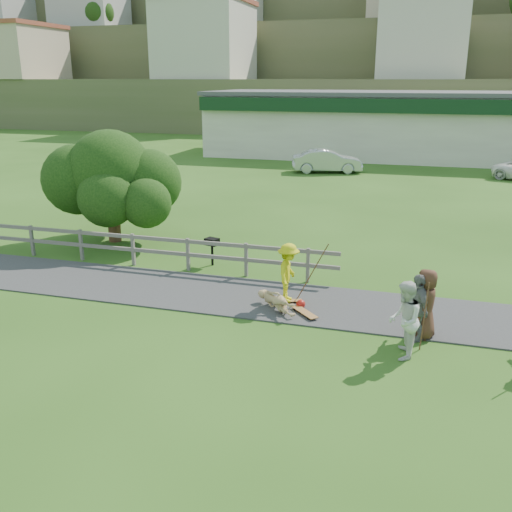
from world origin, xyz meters
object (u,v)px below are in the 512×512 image
object	(u,v)px
spectator_c	(426,304)
spectator_b	(417,307)
skater_fallen	(276,301)
car_silver	(327,161)
skater_rider	(288,276)
bbq	(212,252)
spectator_a	(404,320)
tree	(112,194)

from	to	relation	value
spectator_c	spectator_b	bearing A→B (deg)	-37.63
skater_fallen	car_silver	world-z (taller)	car_silver
skater_rider	bbq	xyz separation A→B (m)	(-3.27, 2.68, -0.36)
skater_rider	bbq	bearing A→B (deg)	48.57
spectator_b	bbq	size ratio (longest dim) A/B	1.77
skater_rider	car_silver	xyz separation A→B (m)	(-2.93, 23.67, -0.07)
spectator_a	spectator_b	xyz separation A→B (m)	(0.26, 1.03, -0.07)
skater_fallen	spectator_a	size ratio (longest dim) A/B	0.84
spectator_a	bbq	world-z (taller)	spectator_a
spectator_b	spectator_c	xyz separation A→B (m)	(0.19, 0.20, 0.04)
spectator_a	car_silver	distance (m)	26.77
bbq	spectator_b	bearing A→B (deg)	-14.50
spectator_a	tree	distance (m)	13.16
spectator_a	spectator_c	size ratio (longest dim) A/B	1.03
spectator_b	spectator_a	bearing A→B (deg)	-39.10
skater_fallen	tree	size ratio (longest dim) A/B	0.30
skater_rider	skater_fallen	xyz separation A→B (m)	(-0.18, -0.59, -0.55)
skater_rider	car_silver	world-z (taller)	skater_rider
skater_fallen	spectator_c	size ratio (longest dim) A/B	0.87
skater_fallen	car_silver	distance (m)	24.41
spectator_a	skater_fallen	bearing A→B (deg)	-118.01
spectator_c	car_silver	size ratio (longest dim) A/B	0.38
spectator_b	car_silver	distance (m)	25.83
skater_rider	spectator_c	distance (m)	3.85
spectator_b	car_silver	bearing A→B (deg)	169.34
skater_fallen	car_silver	xyz separation A→B (m)	(-2.75, 24.25, 0.49)
spectator_a	spectator_b	bearing A→B (deg)	165.69
spectator_c	car_silver	world-z (taller)	spectator_c
skater_rider	spectator_b	distance (m)	3.74
skater_fallen	spectator_c	bearing A→B (deg)	-55.30
tree	skater_rider	bearing A→B (deg)	-29.11
skater_rider	skater_fallen	world-z (taller)	skater_rider
spectator_c	bbq	world-z (taller)	spectator_c
skater_rider	bbq	size ratio (longest dim) A/B	1.76
spectator_c	tree	size ratio (longest dim) A/B	0.34
skater_fallen	bbq	world-z (taller)	bbq
spectator_b	car_silver	xyz separation A→B (m)	(-6.42, 25.02, -0.07)
spectator_c	car_silver	bearing A→B (deg)	-159.33
spectator_a	car_silver	bearing A→B (deg)	-166.95
skater_fallen	spectator_b	size ratio (longest dim) A/B	0.91
spectator_c	tree	distance (m)	12.96
skater_rider	tree	distance (m)	9.19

